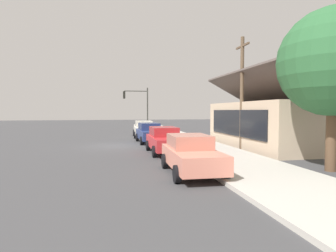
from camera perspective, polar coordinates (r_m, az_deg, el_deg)
ground_plane at (r=21.56m, az=-10.17°, el=-3.92°), size 120.00×120.00×0.00m
sidewalk_curb at (r=22.35m, az=4.36°, el=-3.43°), size 60.00×4.20×0.16m
car_ivory at (r=28.44m, az=-4.86°, el=-0.54°), size 4.73×2.21×1.59m
car_navy at (r=23.28m, az=-3.69°, el=-1.35°), size 4.49×2.08×1.59m
car_cherry at (r=17.57m, az=-0.65°, el=-2.79°), size 4.52×2.01×1.59m
car_coral at (r=11.92m, az=4.65°, el=-5.62°), size 4.41×2.09×1.59m
storefront_building at (r=22.34m, az=22.36°, el=0.67°), size 11.12×7.97×5.38m
shade_tree at (r=14.23m, az=30.21°, el=10.93°), size 4.61×4.61×6.99m
traffic_light_main at (r=32.22m, az=-6.01°, el=4.64°), size 0.37×2.79×5.20m
utility_pole_wooden at (r=19.79m, az=14.56°, el=6.80°), size 1.80×0.24×7.50m
fire_hydrant_red at (r=25.23m, az=-0.72°, el=-1.72°), size 0.22×0.22×0.71m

